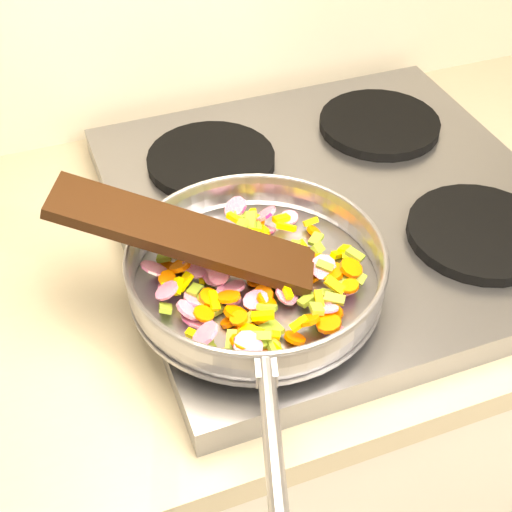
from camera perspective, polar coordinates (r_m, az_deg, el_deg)
name	(u,v)px	position (r m, az deg, el deg)	size (l,w,h in m)	color
cooktop	(336,210)	(1.02, 6.40, 3.71)	(0.60, 0.60, 0.04)	#939399
grate_fl	(282,286)	(0.86, 2.11, -2.39)	(0.19, 0.19, 0.02)	black
grate_fr	(480,233)	(0.98, 17.45, 1.80)	(0.19, 0.19, 0.02)	black
grate_bl	(211,160)	(1.07, -3.61, 7.67)	(0.19, 0.19, 0.02)	black
grate_br	(379,124)	(1.16, 9.84, 10.37)	(0.19, 0.19, 0.02)	black
saute_pan	(256,269)	(0.83, 0.01, -1.01)	(0.34, 0.50, 0.06)	#9E9EA5
vegetable_heap	(252,278)	(0.83, -0.30, -1.81)	(0.26, 0.27, 0.05)	#86A826
wooden_spatula	(184,234)	(0.82, -5.76, 1.72)	(0.31, 0.07, 0.01)	black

